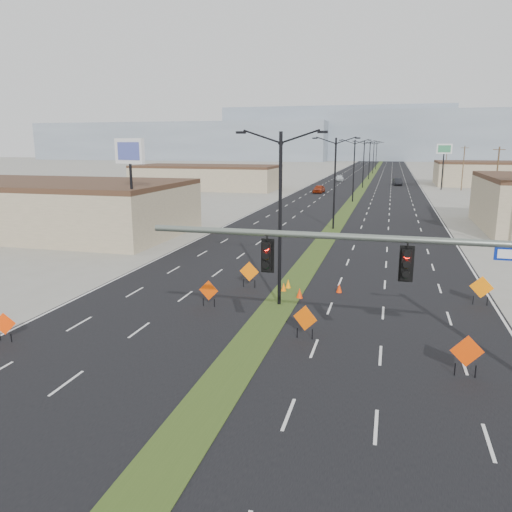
% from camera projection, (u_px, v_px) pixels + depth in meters
% --- Properties ---
extents(ground, '(600.00, 600.00, 0.00)m').
position_uv_depth(ground, '(208.00, 404.00, 18.30)').
color(ground, gray).
rests_on(ground, ground).
extents(road_surface, '(25.00, 400.00, 0.02)m').
position_uv_depth(road_surface, '(363.00, 186.00, 112.51)').
color(road_surface, black).
rests_on(road_surface, ground).
extents(median_strip, '(2.00, 400.00, 0.04)m').
position_uv_depth(median_strip, '(363.00, 186.00, 112.51)').
color(median_strip, '#344A1A').
rests_on(median_strip, ground).
extents(building_sw_near, '(40.00, 16.00, 5.00)m').
position_uv_depth(building_sw_near, '(5.00, 207.00, 54.91)').
color(building_sw_near, tan).
rests_on(building_sw_near, ground).
extents(building_sw_far, '(30.00, 14.00, 4.50)m').
position_uv_depth(building_sw_far, '(207.00, 178.00, 106.02)').
color(building_sw_far, tan).
rests_on(building_sw_far, ground).
extents(mesa_west, '(180.00, 50.00, 22.00)m').
position_uv_depth(mesa_west, '(184.00, 141.00, 310.16)').
color(mesa_west, gray).
rests_on(mesa_west, ground).
extents(mesa_center, '(220.00, 50.00, 28.00)m').
position_uv_depth(mesa_center, '(455.00, 136.00, 287.69)').
color(mesa_center, gray).
rests_on(mesa_center, ground).
extents(mesa_backdrop, '(140.00, 50.00, 32.00)m').
position_uv_depth(mesa_backdrop, '(337.00, 134.00, 323.88)').
color(mesa_backdrop, gray).
rests_on(mesa_backdrop, ground).
extents(signal_mast, '(16.30, 0.60, 8.00)m').
position_uv_depth(signal_mast, '(462.00, 280.00, 16.96)').
color(signal_mast, slate).
rests_on(signal_mast, ground).
extents(streetlight_0, '(5.15, 0.24, 10.02)m').
position_uv_depth(streetlight_0, '(280.00, 214.00, 28.42)').
color(streetlight_0, black).
rests_on(streetlight_0, ground).
extents(streetlight_1, '(5.15, 0.24, 10.02)m').
position_uv_depth(streetlight_1, '(335.00, 180.00, 54.80)').
color(streetlight_1, black).
rests_on(streetlight_1, ground).
extents(streetlight_2, '(5.15, 0.24, 10.02)m').
position_uv_depth(streetlight_2, '(354.00, 169.00, 81.18)').
color(streetlight_2, black).
rests_on(streetlight_2, ground).
extents(streetlight_3, '(5.15, 0.24, 10.02)m').
position_uv_depth(streetlight_3, '(364.00, 163.00, 107.55)').
color(streetlight_3, black).
rests_on(streetlight_3, ground).
extents(streetlight_4, '(5.15, 0.24, 10.02)m').
position_uv_depth(streetlight_4, '(370.00, 159.00, 133.93)').
color(streetlight_4, black).
rests_on(streetlight_4, ground).
extents(streetlight_5, '(5.15, 0.24, 10.02)m').
position_uv_depth(streetlight_5, '(373.00, 157.00, 160.31)').
color(streetlight_5, black).
rests_on(streetlight_5, ground).
extents(streetlight_6, '(5.15, 0.24, 10.02)m').
position_uv_depth(streetlight_6, '(376.00, 155.00, 186.68)').
color(streetlight_6, black).
rests_on(streetlight_6, ground).
extents(utility_pole_1, '(1.60, 0.20, 9.00)m').
position_uv_depth(utility_pole_1, '(496.00, 179.00, 68.72)').
color(utility_pole_1, '#4C3823').
rests_on(utility_pole_1, ground).
extents(utility_pole_2, '(1.60, 0.20, 9.00)m').
position_uv_depth(utility_pole_2, '(463.00, 167.00, 101.69)').
color(utility_pole_2, '#4C3823').
rests_on(utility_pole_2, ground).
extents(utility_pole_3, '(1.60, 0.20, 9.00)m').
position_uv_depth(utility_pole_3, '(446.00, 162.00, 134.66)').
color(utility_pole_3, '#4C3823').
rests_on(utility_pole_3, ground).
extents(car_left, '(2.16, 4.64, 1.54)m').
position_uv_depth(car_left, '(319.00, 189.00, 97.36)').
color(car_left, maroon).
rests_on(car_left, ground).
extents(car_mid, '(2.30, 5.09, 1.62)m').
position_uv_depth(car_mid, '(398.00, 182.00, 115.63)').
color(car_mid, black).
rests_on(car_mid, ground).
extents(car_far, '(2.32, 5.07, 1.44)m').
position_uv_depth(car_far, '(339.00, 178.00, 128.52)').
color(car_far, silver).
rests_on(car_far, ground).
extents(construction_sign_0, '(1.04, 0.41, 1.46)m').
position_uv_depth(construction_sign_0, '(4.00, 325.00, 23.86)').
color(construction_sign_0, '#FF3C05').
rests_on(construction_sign_0, ground).
extents(construction_sign_1, '(1.19, 0.11, 1.58)m').
position_uv_depth(construction_sign_1, '(209.00, 291.00, 29.05)').
color(construction_sign_1, '#E24204').
rests_on(construction_sign_1, ground).
extents(construction_sign_2, '(1.32, 0.11, 1.76)m').
position_uv_depth(construction_sign_2, '(249.00, 272.00, 32.90)').
color(construction_sign_2, '#FF6D05').
rests_on(construction_sign_2, ground).
extents(construction_sign_3, '(1.23, 0.44, 1.71)m').
position_uv_depth(construction_sign_3, '(305.00, 319.00, 24.19)').
color(construction_sign_3, '#E95404').
rests_on(construction_sign_3, ground).
extents(construction_sign_4, '(1.35, 0.22, 1.80)m').
position_uv_depth(construction_sign_4, '(467.00, 353.00, 20.18)').
color(construction_sign_4, '#DB3904').
rests_on(construction_sign_4, ground).
extents(construction_sign_5, '(1.31, 0.32, 1.78)m').
position_uv_depth(construction_sign_5, '(481.00, 288.00, 29.26)').
color(construction_sign_5, orange).
rests_on(construction_sign_5, ground).
extents(cone_0, '(0.52, 0.52, 0.67)m').
position_uv_depth(cone_0, '(300.00, 293.00, 30.74)').
color(cone_0, '#FF3905').
rests_on(cone_0, ground).
extents(cone_1, '(0.43, 0.43, 0.64)m').
position_uv_depth(cone_1, '(288.00, 284.00, 32.85)').
color(cone_1, orange).
rests_on(cone_1, ground).
extents(cone_2, '(0.46, 0.46, 0.62)m').
position_uv_depth(cone_2, '(339.00, 288.00, 31.93)').
color(cone_2, '#EA3404').
rests_on(cone_2, ground).
extents(cone_3, '(0.38, 0.38, 0.59)m').
position_uv_depth(cone_3, '(284.00, 287.00, 32.16)').
color(cone_3, '#FF6D05').
rests_on(cone_3, ground).
extents(pole_sign_west, '(3.16, 1.28, 9.80)m').
position_uv_depth(pole_sign_west, '(130.00, 160.00, 42.74)').
color(pole_sign_west, black).
rests_on(pole_sign_west, ground).
extents(pole_sign_east_far, '(3.08, 0.44, 9.42)m').
position_uv_depth(pole_sign_east_far, '(444.00, 152.00, 102.48)').
color(pole_sign_east_far, black).
rests_on(pole_sign_east_far, ground).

